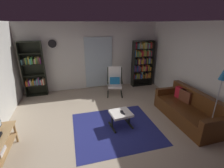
% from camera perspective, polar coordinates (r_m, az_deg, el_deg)
% --- Properties ---
extents(ground_plane, '(7.02, 7.02, 0.00)m').
position_cam_1_polar(ground_plane, '(4.35, -0.47, -14.91)').
color(ground_plane, tan).
extents(wall_back, '(5.60, 0.06, 2.60)m').
position_cam_1_polar(wall_back, '(6.50, -7.15, 9.67)').
color(wall_back, silver).
rests_on(wall_back, ground).
extents(wall_right, '(0.06, 6.00, 2.60)m').
position_cam_1_polar(wall_right, '(5.11, 30.28, 3.92)').
color(wall_right, silver).
rests_on(wall_right, ground).
extents(glass_door_panel, '(1.10, 0.01, 2.00)m').
position_cam_1_polar(glass_door_panel, '(6.52, -4.73, 7.56)').
color(glass_door_panel, silver).
extents(area_rug, '(2.11, 1.92, 0.01)m').
position_cam_1_polar(area_rug, '(4.30, 1.27, -15.32)').
color(area_rug, navy).
rests_on(area_rug, ground).
extents(bookshelf_near_tv, '(0.74, 0.30, 1.97)m').
position_cam_1_polar(bookshelf_near_tv, '(6.43, -26.05, 4.50)').
color(bookshelf_near_tv, black).
rests_on(bookshelf_near_tv, ground).
extents(bookshelf_near_sofa, '(0.87, 0.30, 1.89)m').
position_cam_1_polar(bookshelf_near_sofa, '(6.87, 10.72, 7.79)').
color(bookshelf_near_sofa, black).
rests_on(bookshelf_near_sofa, ground).
extents(leather_sofa, '(0.81, 1.99, 0.81)m').
position_cam_1_polar(leather_sofa, '(4.95, 25.29, -8.28)').
color(leather_sofa, '#532D12').
rests_on(leather_sofa, ground).
extents(lounge_armchair, '(0.71, 0.77, 1.02)m').
position_cam_1_polar(lounge_armchair, '(6.00, 0.98, 1.31)').
color(lounge_armchair, black).
rests_on(lounge_armchair, ground).
extents(ottoman, '(0.57, 0.53, 0.41)m').
position_cam_1_polar(ottoman, '(4.19, 3.15, -10.86)').
color(ottoman, white).
rests_on(ottoman, ground).
extents(tv_remote, '(0.08, 0.15, 0.02)m').
position_cam_1_polar(tv_remote, '(4.10, 3.87, -10.29)').
color(tv_remote, black).
rests_on(tv_remote, ottoman).
extents(cell_phone, '(0.07, 0.14, 0.01)m').
position_cam_1_polar(cell_phone, '(4.16, 3.56, -9.86)').
color(cell_phone, black).
rests_on(cell_phone, ottoman).
extents(floor_lamp_by_sofa, '(0.22, 0.22, 1.69)m').
position_cam_1_polar(floor_lamp_by_sofa, '(4.18, 34.33, 0.18)').
color(floor_lamp_by_sofa, '#A5A5AD').
rests_on(floor_lamp_by_sofa, ground).
extents(wall_clock, '(0.29, 0.03, 0.29)m').
position_cam_1_polar(wall_clock, '(6.30, -20.47, 13.28)').
color(wall_clock, silver).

